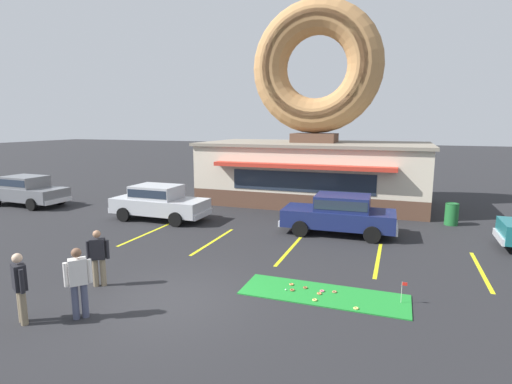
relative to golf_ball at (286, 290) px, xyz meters
name	(u,v)px	position (x,y,z in m)	size (l,w,h in m)	color
ground_plane	(172,301)	(-2.56, -1.51, -0.05)	(160.00, 160.00, 0.00)	#232326
donut_shop_building	(314,136)	(-1.88, 12.44, 3.69)	(12.30, 6.75, 10.96)	brown
putting_mat	(324,295)	(0.99, 0.12, -0.04)	(4.30, 1.42, 0.03)	#1E842D
mini_donut_near_left	(292,290)	(0.17, 0.05, 0.00)	(0.13, 0.13, 0.04)	brown
mini_donut_near_right	(292,284)	(0.05, 0.41, 0.00)	(0.13, 0.13, 0.04)	#D17F47
mini_donut_mid_left	(315,300)	(0.85, -0.35, 0.00)	(0.13, 0.13, 0.04)	#E5C666
mini_donut_mid_centre	(356,308)	(1.88, -0.46, 0.00)	(0.13, 0.13, 0.04)	#E5C666
mini_donut_mid_right	(305,288)	(0.46, 0.32, 0.00)	(0.13, 0.13, 0.04)	brown
mini_donut_far_left	(334,292)	(1.24, 0.31, 0.00)	(0.13, 0.13, 0.04)	#A5724C
mini_donut_far_centre	(322,291)	(0.93, 0.26, 0.00)	(0.13, 0.13, 0.04)	#D8667F
mini_donut_far_right	(319,293)	(0.89, 0.07, 0.00)	(0.13, 0.13, 0.04)	#D17F47
golf_ball	(286,290)	(0.00, 0.00, 0.00)	(0.04, 0.04, 0.04)	white
putting_flag_pin	(403,287)	(2.93, 0.26, 0.39)	(0.13, 0.01, 0.55)	silver
car_grey	(27,189)	(-16.30, 6.14, 0.82)	(4.63, 2.12, 1.60)	slate
car_navy	(340,213)	(0.51, 6.15, 0.82)	(4.61, 2.08, 1.60)	navy
car_silver	(159,201)	(-7.71, 5.80, 0.82)	(4.57, 2.00, 1.60)	#B2B5BA
pedestrian_blue_sweater_man	(98,256)	(-4.92, -1.36, 0.82)	(0.53, 0.40, 1.58)	#7F7056
pedestrian_hooded_kid	(20,285)	(-5.07, -3.63, 0.85)	(0.54, 0.39, 1.63)	#7F7056
pedestrian_leather_jacket_man	(78,280)	(-4.04, -3.00, 0.88)	(0.43, 0.47, 1.67)	#474C66
trash_bin	(452,214)	(4.94, 9.28, 0.45)	(0.57, 0.57, 0.97)	#1E662D
parking_stripe_far_left	(146,234)	(-6.83, 3.49, -0.05)	(0.12, 3.60, 0.01)	yellow
parking_stripe_left	(213,241)	(-3.83, 3.49, -0.05)	(0.12, 3.60, 0.01)	yellow
parking_stripe_mid_left	(290,250)	(-0.83, 3.49, -0.05)	(0.12, 3.60, 0.01)	yellow
parking_stripe_centre	(378,259)	(2.17, 3.49, -0.05)	(0.12, 3.60, 0.01)	yellow
parking_stripe_mid_right	(481,270)	(5.17, 3.49, -0.05)	(0.12, 3.60, 0.01)	yellow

